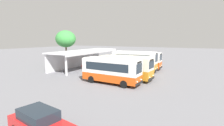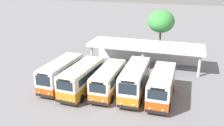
{
  "view_description": "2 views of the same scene",
  "coord_description": "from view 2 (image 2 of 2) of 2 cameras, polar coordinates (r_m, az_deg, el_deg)",
  "views": [
    {
      "loc": [
        -25.47,
        -7.53,
        5.63
      ],
      "look_at": [
        -1.81,
        5.04,
        1.79
      ],
      "focal_mm": 27.06,
      "sensor_mm": 36.0,
      "label": 1
    },
    {
      "loc": [
        7.37,
        -23.45,
        13.42
      ],
      "look_at": [
        -1.88,
        6.52,
        2.19
      ],
      "focal_mm": 41.55,
      "sensor_mm": 36.0,
      "label": 2
    }
  ],
  "objects": [
    {
      "name": "terminal_canopy",
      "position": [
        38.71,
        7.52,
        3.3
      ],
      "size": [
        16.51,
        4.97,
        3.4
      ],
      "color": "silver",
      "rests_on": "ground"
    },
    {
      "name": "city_bus_fifth_blue",
      "position": [
        28.59,
        10.88,
        -4.75
      ],
      "size": [
        2.42,
        7.69,
        3.18
      ],
      "color": "black",
      "rests_on": "ground"
    },
    {
      "name": "waiting_chair_second_from_end",
      "position": [
        38.33,
        5.33,
        -0.06
      ],
      "size": [
        0.44,
        0.44,
        0.86
      ],
      "color": "slate",
      "rests_on": "ground"
    },
    {
      "name": "city_bus_nearest_orange",
      "position": [
        31.79,
        -11.15,
        -2.16
      ],
      "size": [
        2.57,
        7.73,
        3.23
      ],
      "color": "black",
      "rests_on": "ground"
    },
    {
      "name": "waiting_chair_fifth_seat",
      "position": [
        38.01,
        7.97,
        -0.34
      ],
      "size": [
        0.44,
        0.44,
        0.86
      ],
      "color": "slate",
      "rests_on": "ground"
    },
    {
      "name": "ground_plane",
      "position": [
        28.01,
        -0.27,
        -8.94
      ],
      "size": [
        180.0,
        180.0,
        0.0
      ],
      "primitive_type": "plane",
      "color": "slate"
    },
    {
      "name": "waiting_chair_middle_seat",
      "position": [
        38.2,
        6.2,
        -0.16
      ],
      "size": [
        0.44,
        0.44,
        0.86
      ],
      "color": "slate",
      "rests_on": "ground"
    },
    {
      "name": "waiting_chair_fourth_seat",
      "position": [
        38.21,
        7.11,
        -0.19
      ],
      "size": [
        0.44,
        0.44,
        0.86
      ],
      "color": "slate",
      "rests_on": "ground"
    },
    {
      "name": "city_bus_second_in_row",
      "position": [
        30.06,
        -6.59,
        -3.24
      ],
      "size": [
        2.89,
        7.93,
        3.2
      ],
      "color": "black",
      "rests_on": "ground"
    },
    {
      "name": "city_bus_fourth_amber",
      "position": [
        29.03,
        5.03,
        -3.73
      ],
      "size": [
        2.49,
        7.76,
        3.49
      ],
      "color": "black",
      "rests_on": "ground"
    },
    {
      "name": "roadside_tree_behind_canopy",
      "position": [
        43.32,
        10.75,
        8.97
      ],
      "size": [
        4.35,
        4.35,
        7.48
      ],
      "color": "brown",
      "rests_on": "ground"
    },
    {
      "name": "city_bus_middle_cream",
      "position": [
        29.66,
        -0.75,
        -3.64
      ],
      "size": [
        2.35,
        7.46,
        3.01
      ],
      "color": "black",
      "rests_on": "ground"
    },
    {
      "name": "waiting_chair_end_by_column",
      "position": [
        38.52,
        4.48,
        0.07
      ],
      "size": [
        0.44,
        0.44,
        0.86
      ],
      "color": "slate",
      "rests_on": "ground"
    }
  ]
}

